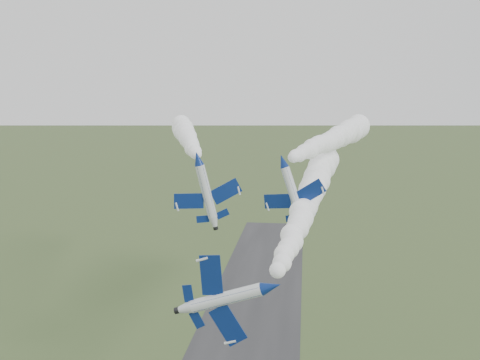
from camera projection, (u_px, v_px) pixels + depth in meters
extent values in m
cylinder|color=silver|center=(271.00, 287.00, 52.81)|extent=(2.36, 7.71, 1.72)
cone|color=navy|center=(263.00, 305.00, 48.18)|extent=(1.88, 2.13, 1.72)
cone|color=silver|center=(278.00, 272.00, 57.27)|extent=(1.85, 1.77, 1.72)
cylinder|color=black|center=(279.00, 269.00, 58.14)|extent=(0.91, 0.61, 0.87)
ellipsoid|color=black|center=(273.00, 293.00, 50.80)|extent=(1.36, 2.69, 1.14)
cube|color=navy|center=(263.00, 259.00, 53.32)|extent=(1.62, 2.28, 3.98)
cube|color=navy|center=(279.00, 310.00, 53.77)|extent=(1.62, 2.28, 3.98)
cube|color=navy|center=(272.00, 262.00, 56.36)|extent=(0.74, 1.05, 1.74)
cube|color=navy|center=(281.00, 287.00, 56.60)|extent=(0.74, 1.05, 1.74)
cube|color=navy|center=(287.00, 272.00, 55.99)|extent=(2.04, 1.60, 0.74)
cylinder|color=silver|center=(198.00, 159.00, 84.78)|extent=(3.88, 8.82, 1.86)
cone|color=navy|center=(199.00, 163.00, 79.45)|extent=(2.35, 2.64, 1.86)
cone|color=silver|center=(196.00, 155.00, 89.92)|extent=(2.25, 2.24, 1.86)
cylinder|color=black|center=(196.00, 154.00, 90.92)|extent=(1.06, 0.82, 0.94)
ellipsoid|color=black|center=(197.00, 157.00, 82.50)|extent=(1.91, 3.17, 1.24)
cube|color=navy|center=(179.00, 164.00, 85.37)|extent=(5.08, 3.50, 1.25)
cube|color=navy|center=(216.00, 154.00, 85.86)|extent=(5.08, 3.50, 1.25)
cube|color=navy|center=(187.00, 158.00, 88.88)|extent=(2.23, 1.58, 0.58)
cube|color=navy|center=(206.00, 153.00, 89.14)|extent=(2.23, 1.58, 0.58)
cube|color=navy|center=(195.00, 148.00, 88.53)|extent=(1.03, 1.75, 2.22)
cylinder|color=silver|center=(283.00, 161.00, 82.33)|extent=(3.81, 8.08, 1.80)
cone|color=navy|center=(272.00, 165.00, 77.78)|extent=(2.28, 2.46, 1.80)
cone|color=silver|center=(292.00, 158.00, 86.70)|extent=(2.18, 2.10, 1.80)
cylinder|color=black|center=(293.00, 157.00, 87.56)|extent=(1.03, 0.78, 0.91)
ellipsoid|color=black|center=(278.00, 159.00, 80.46)|extent=(1.87, 2.92, 1.20)
cube|color=navy|center=(268.00, 167.00, 84.15)|extent=(4.56, 3.26, 1.56)
cube|color=navy|center=(301.00, 156.00, 81.88)|extent=(4.56, 3.26, 1.56)
cube|color=navy|center=(282.00, 161.00, 86.53)|extent=(2.01, 1.47, 0.71)
cube|color=navy|center=(299.00, 156.00, 85.32)|extent=(2.01, 1.47, 0.71)
cube|color=navy|center=(288.00, 151.00, 85.70)|extent=(1.16, 1.66, 1.98)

